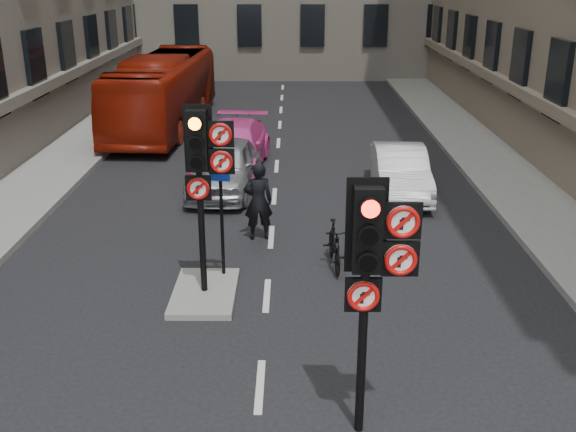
{
  "coord_description": "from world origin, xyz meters",
  "views": [
    {
      "loc": [
        0.47,
        -6.65,
        5.96
      ],
      "look_at": [
        0.42,
        2.41,
        2.6
      ],
      "focal_mm": 42.0,
      "sensor_mm": 36.0,
      "label": 1
    }
  ],
  "objects_px": {
    "signal_far": "(203,160)",
    "car_white": "(400,171)",
    "car_pink": "(232,147)",
    "bus_red": "(164,92)",
    "motorcycle": "(334,245)",
    "car_silver": "(225,166)",
    "signal_near": "(373,257)",
    "motorcyclist": "(258,201)",
    "info_sign": "(221,205)"
  },
  "relations": [
    {
      "from": "car_silver",
      "to": "signal_far",
      "type": "bearing_deg",
      "value": -82.75
    },
    {
      "from": "motorcyclist",
      "to": "info_sign",
      "type": "relative_size",
      "value": 0.8
    },
    {
      "from": "car_white",
      "to": "motorcyclist",
      "type": "distance_m",
      "value": 5.03
    },
    {
      "from": "motorcycle",
      "to": "info_sign",
      "type": "xyz_separation_m",
      "value": [
        -2.28,
        -0.65,
        1.13
      ]
    },
    {
      "from": "signal_far",
      "to": "car_white",
      "type": "distance_m",
      "value": 8.02
    },
    {
      "from": "signal_far",
      "to": "car_pink",
      "type": "bearing_deg",
      "value": 91.77
    },
    {
      "from": "signal_far",
      "to": "info_sign",
      "type": "bearing_deg",
      "value": 73.82
    },
    {
      "from": "motorcycle",
      "to": "info_sign",
      "type": "height_order",
      "value": "info_sign"
    },
    {
      "from": "signal_near",
      "to": "car_white",
      "type": "bearing_deg",
      "value": 78.99
    },
    {
      "from": "motorcycle",
      "to": "info_sign",
      "type": "relative_size",
      "value": 0.69
    },
    {
      "from": "signal_near",
      "to": "info_sign",
      "type": "bearing_deg",
      "value": 116.73
    },
    {
      "from": "signal_far",
      "to": "motorcycle",
      "type": "xyz_separation_m",
      "value": [
        2.49,
        1.38,
        -2.22
      ]
    },
    {
      "from": "info_sign",
      "to": "car_white",
      "type": "bearing_deg",
      "value": 62.92
    },
    {
      "from": "car_pink",
      "to": "car_white",
      "type": "bearing_deg",
      "value": -21.4
    },
    {
      "from": "bus_red",
      "to": "info_sign",
      "type": "distance_m",
      "value": 14.23
    },
    {
      "from": "car_silver",
      "to": "motorcyclist",
      "type": "distance_m",
      "value": 3.74
    },
    {
      "from": "signal_far",
      "to": "car_white",
      "type": "relative_size",
      "value": 0.9
    },
    {
      "from": "car_white",
      "to": "car_silver",
      "type": "bearing_deg",
      "value": 178.72
    },
    {
      "from": "signal_near",
      "to": "info_sign",
      "type": "xyz_separation_m",
      "value": [
        -2.39,
        4.74,
        -0.98
      ]
    },
    {
      "from": "motorcyclist",
      "to": "info_sign",
      "type": "xyz_separation_m",
      "value": [
        -0.61,
        -2.2,
        0.69
      ]
    },
    {
      "from": "car_pink",
      "to": "info_sign",
      "type": "xyz_separation_m",
      "value": [
        0.48,
        -7.94,
        0.89
      ]
    },
    {
      "from": "car_silver",
      "to": "car_pink",
      "type": "height_order",
      "value": "car_silver"
    },
    {
      "from": "car_silver",
      "to": "bus_red",
      "type": "relative_size",
      "value": 0.42
    },
    {
      "from": "motorcycle",
      "to": "signal_near",
      "type": "bearing_deg",
      "value": -92.98
    },
    {
      "from": "motorcyclist",
      "to": "car_white",
      "type": "bearing_deg",
      "value": -148.47
    },
    {
      "from": "car_silver",
      "to": "motorcyclist",
      "type": "bearing_deg",
      "value": -68.02
    },
    {
      "from": "bus_red",
      "to": "motorcycle",
      "type": "bearing_deg",
      "value": -63.12
    },
    {
      "from": "signal_far",
      "to": "info_sign",
      "type": "distance_m",
      "value": 1.34
    },
    {
      "from": "bus_red",
      "to": "car_pink",
      "type": "bearing_deg",
      "value": -59.09
    },
    {
      "from": "signal_far",
      "to": "bus_red",
      "type": "xyz_separation_m",
      "value": [
        -3.39,
        14.5,
        -1.29
      ]
    },
    {
      "from": "signal_near",
      "to": "car_silver",
      "type": "height_order",
      "value": "signal_near"
    },
    {
      "from": "motorcyclist",
      "to": "car_pink",
      "type": "bearing_deg",
      "value": -89.05
    },
    {
      "from": "bus_red",
      "to": "info_sign",
      "type": "bearing_deg",
      "value": -72.6
    },
    {
      "from": "signal_far",
      "to": "motorcycle",
      "type": "height_order",
      "value": "signal_far"
    },
    {
      "from": "signal_far",
      "to": "car_pink",
      "type": "distance_m",
      "value": 8.91
    },
    {
      "from": "car_white",
      "to": "motorcycle",
      "type": "bearing_deg",
      "value": -111.71
    },
    {
      "from": "car_silver",
      "to": "info_sign",
      "type": "xyz_separation_m",
      "value": [
        0.49,
        -5.76,
        0.89
      ]
    },
    {
      "from": "car_silver",
      "to": "car_pink",
      "type": "distance_m",
      "value": 2.18
    },
    {
      "from": "car_pink",
      "to": "bus_red",
      "type": "xyz_separation_m",
      "value": [
        -3.12,
        5.82,
        0.7
      ]
    },
    {
      "from": "car_white",
      "to": "motorcycle",
      "type": "relative_size",
      "value": 2.5
    },
    {
      "from": "signal_near",
      "to": "bus_red",
      "type": "height_order",
      "value": "signal_near"
    },
    {
      "from": "car_pink",
      "to": "motorcycle",
      "type": "distance_m",
      "value": 7.8
    },
    {
      "from": "car_white",
      "to": "info_sign",
      "type": "relative_size",
      "value": 1.73
    },
    {
      "from": "motorcyclist",
      "to": "signal_far",
      "type": "bearing_deg",
      "value": 64.49
    },
    {
      "from": "signal_far",
      "to": "motorcyclist",
      "type": "xyz_separation_m",
      "value": [
        0.82,
        2.93,
        -1.79
      ]
    },
    {
      "from": "car_silver",
      "to": "car_white",
      "type": "height_order",
      "value": "car_silver"
    },
    {
      "from": "signal_far",
      "to": "car_pink",
      "type": "height_order",
      "value": "signal_far"
    },
    {
      "from": "signal_near",
      "to": "info_sign",
      "type": "distance_m",
      "value": 5.39
    },
    {
      "from": "signal_near",
      "to": "car_pink",
      "type": "height_order",
      "value": "signal_near"
    },
    {
      "from": "car_white",
      "to": "car_pink",
      "type": "xyz_separation_m",
      "value": [
        -4.86,
        2.43,
        0.06
      ]
    }
  ]
}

